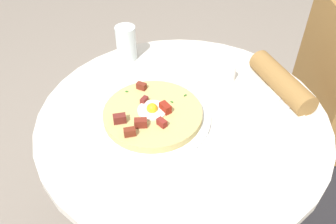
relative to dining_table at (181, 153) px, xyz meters
name	(u,v)px	position (x,y,z in m)	size (l,w,h in m)	color
dining_table	(181,153)	(0.00, 0.00, 0.00)	(0.83, 0.83, 0.72)	silver
person_seated	(330,117)	(0.21, -0.56, -0.04)	(0.42, 0.48, 1.14)	#2D2D33
pizza_plate	(153,118)	(-0.02, 0.08, 0.17)	(0.32, 0.32, 0.01)	white
breakfast_pizza	(152,114)	(-0.02, 0.09, 0.19)	(0.28, 0.28, 0.05)	tan
bread_plate	(239,160)	(-0.17, -0.13, 0.17)	(0.17, 0.17, 0.01)	white
napkin	(279,110)	(0.02, -0.28, 0.17)	(0.17, 0.14, 0.00)	white
fork	(274,106)	(0.03, -0.27, 0.18)	(0.18, 0.01, 0.01)	silver
knife	(286,111)	(0.01, -0.30, 0.18)	(0.18, 0.01, 0.01)	silver
water_glass	(126,43)	(0.29, 0.18, 0.23)	(0.07, 0.07, 0.12)	silver
salt_shaker	(231,74)	(0.16, -0.16, 0.20)	(0.03, 0.03, 0.05)	white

